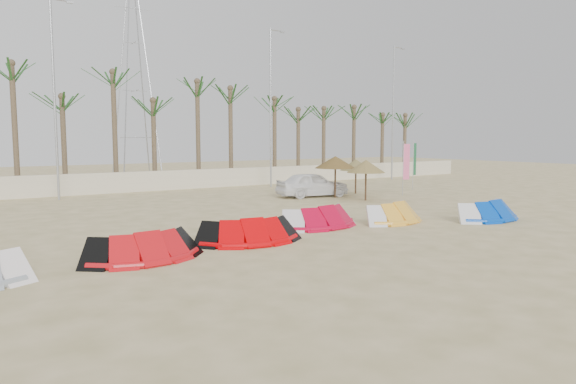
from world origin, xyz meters
TOP-DOWN VIEW (x-y plane):
  - ground at (0.00, 0.00)m, footprint 120.00×120.00m
  - boundary_wall at (0.00, 22.00)m, footprint 60.00×0.30m
  - palm_line at (0.67, 23.50)m, footprint 52.00×4.00m
  - lamp_b at (-5.96, 20.00)m, footprint 1.25×0.14m
  - lamp_c at (8.04, 20.00)m, footprint 1.25×0.14m
  - lamp_d at (20.04, 20.00)m, footprint 1.25×0.14m
  - pylon at (1.00, 28.00)m, footprint 3.00×3.00m
  - kite_red_left at (-6.78, 3.45)m, footprint 3.48×1.73m
  - kite_red_mid at (-3.12, 3.95)m, footprint 3.67×2.00m
  - kite_red_right at (0.72, 5.11)m, footprint 3.80×1.95m
  - kite_orange at (3.92, 4.30)m, footprint 3.40×2.05m
  - kite_blue at (7.68, 2.57)m, footprint 3.68×1.77m
  - parasol_left at (7.52, 12.24)m, footprint 2.40×2.40m
  - parasol_mid at (8.05, 10.22)m, footprint 2.13×2.13m
  - parasol_right at (9.99, 13.24)m, footprint 2.02×2.02m
  - flag_pink at (11.73, 10.78)m, footprint 0.44×0.13m
  - flag_green at (14.95, 12.91)m, footprint 0.44×0.14m
  - car at (6.65, 13.28)m, footprint 4.50×2.43m

SIDE VIEW (x-z plane):
  - ground at x=0.00m, z-range 0.00..0.00m
  - pylon at x=1.00m, z-range -7.00..7.00m
  - kite_orange at x=3.92m, z-range -0.03..0.87m
  - kite_red_left at x=-6.78m, z-range -0.03..0.87m
  - kite_red_mid at x=-3.12m, z-range -0.03..0.87m
  - kite_blue at x=7.68m, z-range -0.03..0.87m
  - kite_red_right at x=0.72m, z-range -0.03..0.87m
  - boundary_wall at x=0.00m, z-range 0.00..1.30m
  - car at x=6.65m, z-range 0.00..1.46m
  - parasol_right at x=9.99m, z-range 0.72..2.87m
  - parasol_mid at x=8.05m, z-range 0.77..3.02m
  - flag_pink at x=11.73m, z-range 0.30..3.58m
  - flag_green at x=14.95m, z-range 0.31..3.61m
  - parasol_left at x=7.52m, z-range 0.85..3.27m
  - lamp_b at x=-5.96m, z-range 0.27..11.27m
  - lamp_c at x=8.04m, z-range 0.27..11.27m
  - lamp_d at x=20.04m, z-range 0.27..11.27m
  - palm_line at x=0.67m, z-range 2.59..10.29m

